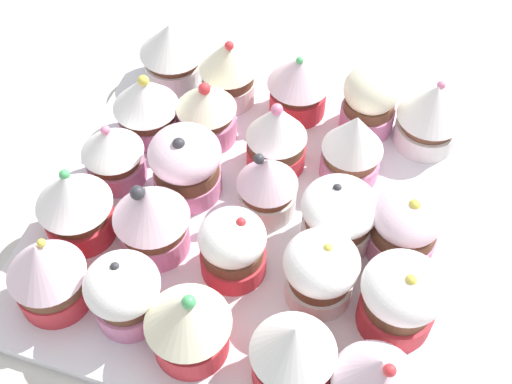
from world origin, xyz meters
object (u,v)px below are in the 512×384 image
(cupcake_14, at_px, (188,323))
(cupcake_21, at_px, (405,227))
(cupcake_9, at_px, (124,293))
(cupcake_19, at_px, (293,352))
(baking_tray, at_px, (256,216))
(cupcake_0, at_px, (172,50))
(cupcake_15, at_px, (370,100))
(cupcake_2, at_px, (115,150))
(cupcake_8, at_px, (151,216))
(cupcake_22, at_px, (400,298))
(cupcake_13, at_px, (236,248))
(cupcake_1, at_px, (146,105))
(cupcake_5, at_px, (228,71))
(cupcake_18, at_px, (321,271))
(cupcake_6, at_px, (207,111))
(cupcake_23, at_px, (375,381))
(cupcake_3, at_px, (74,204))
(cupcake_20, at_px, (431,114))
(cupcake_12, at_px, (267,184))
(cupcake_17, at_px, (338,217))
(cupcake_7, at_px, (186,164))
(cupcake_10, at_px, (298,84))
(cupcake_11, at_px, (282,137))
(cupcake_4, at_px, (47,273))

(cupcake_14, distance_m, cupcake_21, 0.20)
(cupcake_9, relative_size, cupcake_19, 0.89)
(baking_tray, relative_size, cupcake_0, 5.47)
(cupcake_15, bearing_deg, baking_tray, -27.74)
(cupcake_2, distance_m, cupcake_8, 0.09)
(cupcake_2, height_order, cupcake_22, cupcake_22)
(cupcake_8, distance_m, cupcake_13, 0.08)
(cupcake_1, xyz_separation_m, cupcake_5, (-0.07, 0.06, 0.00))
(cupcake_5, height_order, cupcake_18, cupcake_5)
(cupcake_6, height_order, cupcake_9, cupcake_6)
(cupcake_1, relative_size, cupcake_5, 0.97)
(baking_tray, relative_size, cupcake_23, 4.93)
(cupcake_3, bearing_deg, cupcake_22, 89.64)
(cupcake_20, relative_size, cupcake_23, 0.98)
(cupcake_5, height_order, cupcake_6, cupcake_5)
(cupcake_6, bearing_deg, cupcake_22, 56.13)
(cupcake_12, bearing_deg, cupcake_17, 78.39)
(cupcake_3, relative_size, cupcake_6, 1.13)
(cupcake_5, xyz_separation_m, cupcake_7, (0.12, 0.00, -0.00))
(cupcake_9, height_order, cupcake_13, same)
(baking_tray, relative_size, cupcake_18, 5.35)
(cupcake_14, xyz_separation_m, cupcake_21, (-0.14, 0.14, -0.00))
(cupcake_10, distance_m, cupcake_11, 0.07)
(cupcake_15, bearing_deg, cupcake_17, 1.65)
(cupcake_15, distance_m, cupcake_22, 0.21)
(cupcake_20, relative_size, cupcake_22, 0.98)
(cupcake_2, height_order, cupcake_7, cupcake_7)
(cupcake_3, xyz_separation_m, cupcake_21, (-0.07, 0.27, -0.01))
(baking_tray, bearing_deg, cupcake_17, 85.35)
(cupcake_8, xyz_separation_m, cupcake_17, (-0.05, 0.15, -0.01))
(cupcake_6, relative_size, cupcake_17, 1.05)
(cupcake_18, relative_size, cupcake_19, 0.92)
(cupcake_13, relative_size, cupcake_20, 0.93)
(cupcake_18, height_order, cupcake_19, cupcake_19)
(cupcake_19, bearing_deg, cupcake_1, -134.31)
(cupcake_11, bearing_deg, baking_tray, -4.61)
(cupcake_4, distance_m, cupcake_9, 0.06)
(cupcake_8, height_order, cupcake_10, cupcake_8)
(baking_tray, distance_m, cupcake_1, 0.15)
(cupcake_12, bearing_deg, cupcake_21, 86.41)
(baking_tray, xyz_separation_m, cupcake_20, (-0.13, 0.13, 0.04))
(cupcake_17, bearing_deg, cupcake_13, -52.37)
(cupcake_6, xyz_separation_m, cupcake_12, (0.07, 0.08, 0.00))
(cupcake_10, bearing_deg, cupcake_21, 44.19)
(cupcake_22, bearing_deg, cupcake_3, -90.36)
(cupcake_21, bearing_deg, cupcake_9, -56.68)
(cupcake_9, bearing_deg, cupcake_10, 166.17)
(cupcake_1, height_order, cupcake_23, cupcake_23)
(cupcake_1, height_order, cupcake_4, cupcake_4)
(cupcake_14, relative_size, cupcake_19, 1.01)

